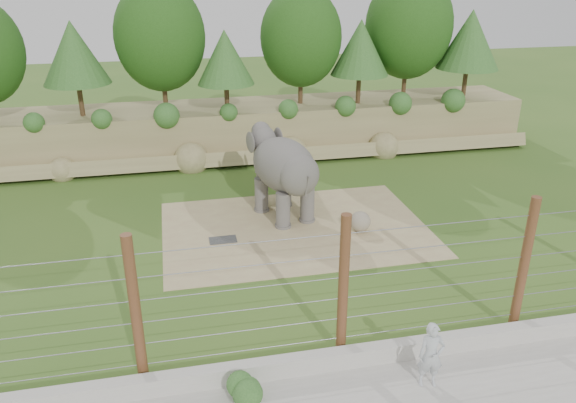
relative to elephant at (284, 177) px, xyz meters
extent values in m
plane|color=#3C6423|center=(-0.32, -4.24, -1.68)|extent=(90.00, 90.00, 0.00)
cube|color=olive|center=(-0.32, 8.76, -0.43)|extent=(30.00, 4.00, 2.50)
cube|color=olive|center=(-0.32, 6.46, -1.33)|extent=(30.00, 1.37, 1.07)
cylinder|color=#3F2B19|center=(-8.32, 8.26, 1.61)|extent=(0.24, 0.24, 1.58)
sphere|color=#1D4413|center=(-8.32, 8.26, 3.75)|extent=(3.60, 3.60, 3.60)
cylinder|color=#3F2B19|center=(-4.32, 8.76, 1.78)|extent=(0.24, 0.24, 1.92)
sphere|color=#1D4413|center=(-4.32, 8.76, 4.40)|extent=(4.40, 4.40, 4.40)
cylinder|color=#3F2B19|center=(-1.32, 7.56, 1.52)|extent=(0.24, 0.24, 1.40)
sphere|color=#1D4413|center=(-1.32, 7.56, 3.42)|extent=(3.20, 3.20, 3.20)
cylinder|color=#3F2B19|center=(2.68, 8.56, 1.73)|extent=(0.24, 0.24, 1.82)
sphere|color=#1D4413|center=(2.68, 8.56, 4.20)|extent=(4.16, 4.16, 4.16)
cylinder|color=#3F2B19|center=(5.68, 7.96, 1.57)|extent=(0.24, 0.24, 1.50)
sphere|color=#1D4413|center=(5.68, 7.96, 3.62)|extent=(3.44, 3.44, 3.44)
cylinder|color=#3F2B19|center=(8.68, 8.96, 1.84)|extent=(0.24, 0.24, 2.03)
sphere|color=#1D4413|center=(8.68, 8.96, 4.59)|extent=(4.64, 4.64, 4.64)
cylinder|color=#3F2B19|center=(11.68, 7.76, 1.64)|extent=(0.24, 0.24, 1.64)
sphere|color=#1D4413|center=(11.68, 7.76, 3.88)|extent=(3.76, 3.76, 3.76)
cube|color=tan|center=(0.18, -1.24, -1.67)|extent=(10.00, 7.00, 0.02)
cube|color=#262628|center=(-2.64, -1.66, -1.64)|extent=(1.00, 0.60, 0.03)
sphere|color=gray|center=(2.53, -1.98, -1.27)|extent=(0.78, 0.78, 0.78)
cube|color=#B5B0A7|center=(-0.32, -9.24, -1.43)|extent=(26.00, 0.35, 0.50)
cylinder|color=brown|center=(-5.32, -8.74, 0.32)|extent=(0.26, 0.26, 4.00)
cylinder|color=brown|center=(-0.32, -8.74, 0.32)|extent=(0.26, 0.26, 4.00)
cylinder|color=brown|center=(4.68, -8.74, 0.32)|extent=(0.26, 0.26, 4.00)
cylinder|color=gray|center=(-0.32, -8.74, -1.18)|extent=(20.00, 0.02, 0.02)
cylinder|color=gray|center=(-0.32, -8.74, -0.58)|extent=(20.00, 0.02, 0.02)
cylinder|color=gray|center=(-0.32, -8.74, 0.02)|extent=(20.00, 0.02, 0.02)
cylinder|color=gray|center=(-0.32, -8.74, 0.62)|extent=(20.00, 0.02, 0.02)
cylinder|color=gray|center=(-0.32, -8.74, 1.22)|extent=(20.00, 0.02, 0.02)
cylinder|color=gray|center=(-0.32, -8.74, 1.82)|extent=(20.00, 0.02, 0.02)
sphere|color=#2F5E25|center=(-3.11, -10.04, -1.29)|extent=(0.75, 0.75, 0.75)
imported|color=silver|center=(1.41, -10.31, -0.82)|extent=(0.69, 0.52, 1.71)
camera|label=1|loc=(-4.17, -20.11, 7.77)|focal=35.00mm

